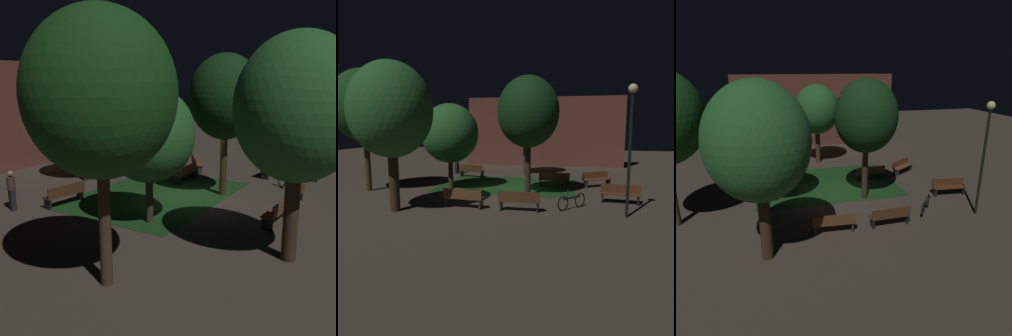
% 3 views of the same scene
% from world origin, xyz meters
% --- Properties ---
extents(ground_plane, '(60.00, 60.00, 0.00)m').
position_xyz_m(ground_plane, '(0.00, 0.00, 0.00)').
color(ground_plane, '#473D33').
extents(grass_lawn, '(8.11, 5.85, 0.01)m').
position_xyz_m(grass_lawn, '(-0.46, 1.41, 0.01)').
color(grass_lawn, '#194219').
rests_on(grass_lawn, ground).
extents(bench_near_trees, '(1.82, 0.57, 0.88)m').
position_xyz_m(bench_near_trees, '(-1.27, -4.33, 0.48)').
color(bench_near_trees, brown).
rests_on(bench_near_trees, ground).
extents(bench_path_side, '(1.81, 0.53, 0.88)m').
position_xyz_m(bench_path_side, '(1.27, -4.33, 0.48)').
color(bench_path_side, '#512D19').
rests_on(bench_path_side, ground).
extents(bench_lawn_edge, '(1.84, 0.65, 0.88)m').
position_xyz_m(bench_lawn_edge, '(5.69, -1.85, 0.48)').
color(bench_lawn_edge, '#512D19').
rests_on(bench_lawn_edge, ground).
extents(bench_corner, '(1.76, 1.40, 0.88)m').
position_xyz_m(bench_corner, '(4.79, 2.15, 0.48)').
color(bench_corner, brown).
rests_on(bench_corner, ground).
extents(bench_front_right, '(1.83, 0.59, 0.88)m').
position_xyz_m(bench_front_right, '(2.33, 1.40, 0.48)').
color(bench_front_right, brown).
rests_on(bench_front_right, ground).
extents(bench_front_left, '(1.85, 0.73, 0.88)m').
position_xyz_m(bench_front_left, '(-3.67, 3.78, 0.48)').
color(bench_front_left, '#512D19').
rests_on(bench_front_left, ground).
extents(tree_tall_center, '(3.17, 3.17, 6.19)m').
position_xyz_m(tree_tall_center, '(1.12, -1.13, 4.33)').
color(tree_tall_center, '#38281C').
rests_on(tree_tall_center, ground).
extents(tree_left_canopy, '(3.11, 3.11, 5.57)m').
position_xyz_m(tree_left_canopy, '(-0.16, 5.88, 3.82)').
color(tree_left_canopy, '#423021').
rests_on(tree_left_canopy, ground).
extents(tree_lawn_side, '(3.48, 3.48, 6.35)m').
position_xyz_m(tree_lawn_side, '(-3.99, -5.45, 4.30)').
color(tree_lawn_side, '#38281C').
rests_on(tree_lawn_side, ground).
extents(tree_right_canopy, '(3.26, 3.26, 4.90)m').
position_xyz_m(tree_right_canopy, '(-3.52, -0.32, 3.20)').
color(tree_right_canopy, '#423021').
rests_on(tree_right_canopy, ground).
extents(tree_near_wall, '(3.58, 3.58, 6.73)m').
position_xyz_m(tree_near_wall, '(-7.81, -1.92, 4.73)').
color(tree_near_wall, '#423021').
rests_on(tree_near_wall, ground).
extents(lamp_post_near_wall, '(0.36, 0.36, 5.28)m').
position_xyz_m(lamp_post_near_wall, '(5.67, -4.26, 3.51)').
color(lamp_post_near_wall, black).
rests_on(lamp_post_near_wall, ground).
extents(bicycle, '(1.19, 1.37, 0.93)m').
position_xyz_m(bicycle, '(3.47, -3.44, 0.34)').
color(bicycle, black).
rests_on(bicycle, ground).
extents(pedestrian, '(0.32, 0.33, 1.61)m').
position_xyz_m(pedestrian, '(-5.26, 5.05, 0.85)').
color(pedestrian, black).
rests_on(pedestrian, ground).
extents(building_wall_backdrop, '(13.71, 0.80, 6.08)m').
position_xyz_m(building_wall_backdrop, '(0.60, 11.27, 3.04)').
color(building_wall_backdrop, brown).
rests_on(building_wall_backdrop, ground).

